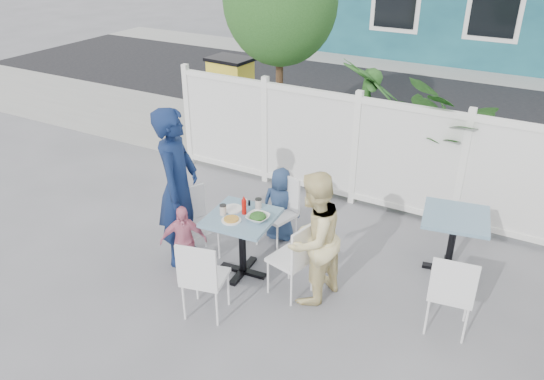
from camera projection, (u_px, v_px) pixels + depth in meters
The scene contains 28 objects.
ground at pixel (264, 289), 5.98m from camera, with size 80.00×80.00×0.00m, color slate.
near_sidewalk at pixel (376, 165), 8.92m from camera, with size 24.00×2.60×0.01m, color gray.
street at pixel (432, 105), 11.79m from camera, with size 24.00×5.00×0.01m, color black.
far_sidewalk at pixel (461, 72), 14.19m from camera, with size 24.00×1.60×0.01m, color gray.
fence_back at pixel (355, 153), 7.43m from camera, with size 5.86×0.08×1.60m.
tree at pixel (280, 1), 8.03m from camera, with size 1.80×1.62×3.59m.
utility_cabinet at pixel (231, 97), 10.07m from camera, with size 0.74×0.53×1.37m, color gold.
potted_shrub_a at pixel (366, 125), 7.94m from camera, with size 1.07×1.07×1.91m, color #1D4618.
potted_shrub_b at pixel (454, 145), 7.31m from camera, with size 1.67×1.45×1.86m, color #1D4618.
main_table at pixel (242, 229), 5.98m from camera, with size 0.79×0.79×0.77m.
spare_table at pixel (454, 229), 6.01m from camera, with size 0.82×0.82×0.76m.
chair_left at pixel (195, 218), 6.35m from camera, with size 0.52×0.53×0.89m.
chair_right at pixel (296, 255), 5.65m from camera, with size 0.48×0.49×0.91m.
chair_back at pixel (281, 206), 6.58m from camera, with size 0.51×0.50×0.92m.
chair_near at pixel (202, 275), 5.32m from camera, with size 0.51×0.49×0.93m.
chair_spare at pixel (451, 289), 5.11m from camera, with size 0.48×0.46×0.93m.
man at pixel (178, 187), 6.10m from camera, with size 0.70×0.46×1.92m, color #0F1F46.
woman at pixel (313, 239), 5.52m from camera, with size 0.73×0.57×1.50m, color gold.
boy at pixel (281, 205), 6.71m from camera, with size 0.48×0.31×0.98m, color navy.
toddler at pixel (184, 242), 6.02m from camera, with size 0.53×0.22×0.91m, color pink.
plate_main at pixel (231, 220), 5.81m from camera, with size 0.22×0.22×0.01m, color white.
plate_side at pixel (233, 209), 6.03m from camera, with size 0.22×0.22×0.02m, color white.
salad_bowl at pixel (258, 218), 5.81m from camera, with size 0.25×0.25×0.06m, color white.
coffee_cup_a at pixel (223, 210), 5.90m from camera, with size 0.07×0.07×0.11m, color beige.
coffee_cup_b at pixel (258, 204), 6.04m from camera, with size 0.07×0.07×0.11m, color beige.
ketchup_bottle at pixel (244, 207), 5.91m from camera, with size 0.05×0.05×0.18m, color #B3100A.
salt_shaker at pixel (246, 202), 6.11m from camera, with size 0.03×0.03×0.07m, color white.
pepper_shaker at pixel (249, 203), 6.10m from camera, with size 0.03×0.03×0.06m, color black.
Camera 1 is at (2.41, -4.14, 3.75)m, focal length 35.00 mm.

